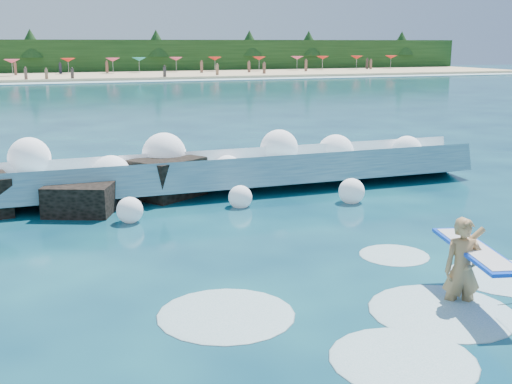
# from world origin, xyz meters

# --- Properties ---
(ground) EXTENTS (200.00, 200.00, 0.00)m
(ground) POSITION_xyz_m (0.00, 0.00, 0.00)
(ground) COLOR #07273F
(ground) RESTS_ON ground
(beach) EXTENTS (140.00, 20.00, 0.40)m
(beach) POSITION_xyz_m (0.00, 78.00, 0.20)
(beach) COLOR tan
(beach) RESTS_ON ground
(wet_band) EXTENTS (140.00, 5.00, 0.08)m
(wet_band) POSITION_xyz_m (0.00, 67.00, 0.04)
(wet_band) COLOR silver
(wet_band) RESTS_ON ground
(treeline) EXTENTS (140.00, 4.00, 5.00)m
(treeline) POSITION_xyz_m (0.00, 88.00, 2.50)
(treeline) COLOR black
(treeline) RESTS_ON ground
(breaking_wave) EXTENTS (18.28, 2.84, 1.58)m
(breaking_wave) POSITION_xyz_m (1.74, 7.59, 0.55)
(breaking_wave) COLOR teal
(breaking_wave) RESTS_ON ground
(rock_cluster) EXTENTS (8.25, 3.36, 1.37)m
(rock_cluster) POSITION_xyz_m (-2.51, 6.84, 0.43)
(rock_cluster) COLOR black
(rock_cluster) RESTS_ON ground
(surfer_with_board) EXTENTS (1.31, 3.05, 1.91)m
(surfer_with_board) POSITION_xyz_m (3.73, -2.74, 0.71)
(surfer_with_board) COLOR #A77D4E
(surfer_with_board) RESTS_ON ground
(wave_spray) EXTENTS (15.06, 4.53, 1.98)m
(wave_spray) POSITION_xyz_m (1.72, 7.49, 0.96)
(wave_spray) COLOR white
(wave_spray) RESTS_ON ground
(surf_foam) EXTENTS (9.41, 6.09, 0.13)m
(surf_foam) POSITION_xyz_m (2.77, -2.60, 0.00)
(surf_foam) COLOR silver
(surf_foam) RESTS_ON ground
(beach_umbrellas) EXTENTS (112.47, 6.50, 0.50)m
(beach_umbrellas) POSITION_xyz_m (-0.38, 80.69, 2.25)
(beach_umbrellas) COLOR #C73A5C
(beach_umbrellas) RESTS_ON ground
(beachgoers) EXTENTS (101.28, 11.97, 1.94)m
(beachgoers) POSITION_xyz_m (-2.31, 73.71, 1.07)
(beachgoers) COLOR #3F332D
(beachgoers) RESTS_ON ground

